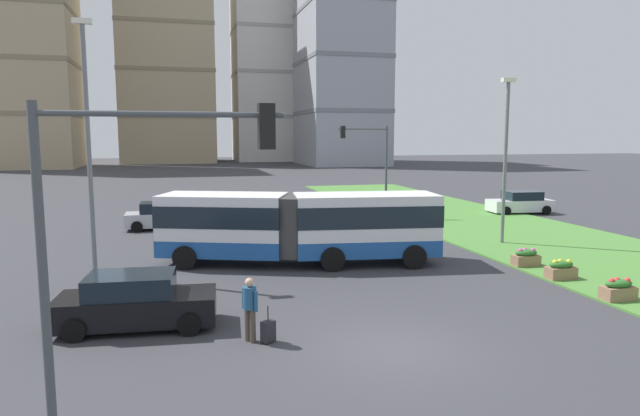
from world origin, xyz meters
TOP-DOWN VIEW (x-y plane):
  - ground_plane at (0.00, 0.00)m, footprint 260.00×260.00m
  - grass_median at (13.12, 10.00)m, footprint 10.00×70.00m
  - articulated_bus at (-0.26, 10.09)m, footprint 12.00×5.28m
  - car_white_van at (18.16, 21.29)m, footprint 4.54×2.32m
  - car_silver_hatch at (-6.04, 20.91)m, footprint 4.42×2.07m
  - car_black_sedan at (-6.54, 3.40)m, footprint 4.55×2.35m
  - pedestrian_crossing at (-3.52, 1.51)m, footprint 0.37×0.50m
  - rolling_suitcase at (-3.07, 1.31)m, footprint 0.43×0.40m
  - flower_planter_0 at (8.72, 2.00)m, footprint 1.10×0.56m
  - flower_planter_1 at (8.72, 4.84)m, footprint 1.10×0.56m
  - flower_planter_2 at (8.72, 7.03)m, footprint 1.10×0.56m
  - traffic_light_near_left at (-6.15, -3.00)m, footprint 4.13×0.28m
  - traffic_light_far_right at (7.24, 22.00)m, footprint 3.42×0.28m
  - streetlight_left at (-8.50, 10.20)m, footprint 0.70×0.28m
  - streetlight_median at (10.62, 11.76)m, footprint 0.70×0.28m
  - apartment_tower_west at (-30.00, 92.07)m, footprint 18.11×17.04m
  - apartment_tower_westcentre at (-6.21, 107.21)m, footprint 18.28×19.70m
  - apartment_tower_centre at (16.03, 108.51)m, footprint 17.20×14.23m
  - apartment_tower_eastcentre at (25.06, 88.35)m, footprint 14.28×18.57m

SIDE VIEW (x-z plane):
  - ground_plane at x=0.00m, z-range 0.00..0.00m
  - grass_median at x=13.12m, z-range 0.00..0.08m
  - rolling_suitcase at x=-3.07m, z-range -0.17..0.80m
  - flower_planter_0 at x=8.72m, z-range 0.06..0.80m
  - flower_planter_1 at x=8.72m, z-range 0.06..0.80m
  - flower_planter_2 at x=8.72m, z-range 0.06..0.80m
  - car_white_van at x=18.16m, z-range -0.04..1.54m
  - car_silver_hatch at x=-6.04m, z-range -0.04..1.54m
  - car_black_sedan at x=-6.54m, z-range -0.04..1.54m
  - pedestrian_crossing at x=-3.52m, z-range 0.13..1.87m
  - articulated_bus at x=-0.26m, z-range 0.15..3.15m
  - traffic_light_far_right at x=7.24m, z-range 1.11..7.19m
  - traffic_light_near_left at x=-6.15m, z-range 1.15..7.18m
  - streetlight_median at x=10.62m, z-range 0.44..8.70m
  - streetlight_left at x=-8.50m, z-range 0.45..10.24m
  - apartment_tower_eastcentre at x=25.06m, z-range 0.02..37.48m
  - apartment_tower_west at x=-30.00m, z-range 0.02..42.73m
  - apartment_tower_westcentre at x=-6.21m, z-range 0.02..43.70m
  - apartment_tower_centre at x=16.03m, z-range 0.02..54.16m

